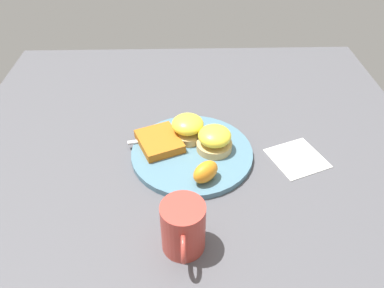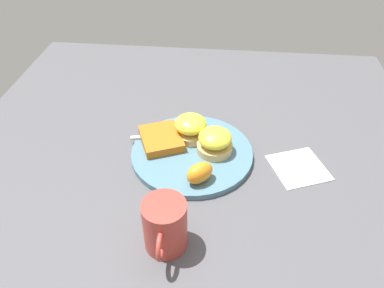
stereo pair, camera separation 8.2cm
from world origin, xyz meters
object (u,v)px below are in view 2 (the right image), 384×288
(sandwich_benedict_left, at_px, (215,141))
(hashbrown_patty, at_px, (161,139))
(cup, at_px, (165,226))
(orange_wedge, at_px, (200,173))
(fork, at_px, (182,134))
(sandwich_benedict_right, at_px, (191,127))

(sandwich_benedict_left, xyz_separation_m, hashbrown_patty, (-0.02, -0.12, -0.02))
(cup, bearing_deg, orange_wedge, 162.75)
(fork, xyz_separation_m, cup, (0.29, 0.01, 0.03))
(sandwich_benedict_right, distance_m, orange_wedge, 0.15)
(cup, bearing_deg, sandwich_benedict_right, 177.48)
(hashbrown_patty, bearing_deg, orange_wedge, 40.50)
(hashbrown_patty, distance_m, cup, 0.27)
(orange_wedge, bearing_deg, sandwich_benedict_left, 165.57)
(orange_wedge, bearing_deg, fork, -159.71)
(cup, bearing_deg, hashbrown_patty, -168.80)
(sandwich_benedict_left, height_order, cup, cup)
(sandwich_benedict_right, relative_size, cup, 0.74)
(sandwich_benedict_right, height_order, fork, sandwich_benedict_right)
(hashbrown_patty, bearing_deg, fork, 124.21)
(hashbrown_patty, height_order, orange_wedge, orange_wedge)
(sandwich_benedict_left, height_order, sandwich_benedict_right, same)
(sandwich_benedict_left, distance_m, orange_wedge, 0.10)
(sandwich_benedict_left, distance_m, fork, 0.10)
(sandwich_benedict_left, xyz_separation_m, sandwich_benedict_right, (-0.04, -0.06, 0.00))
(orange_wedge, distance_m, cup, 0.16)
(fork, bearing_deg, hashbrown_patty, -55.79)
(sandwich_benedict_right, relative_size, hashbrown_patty, 0.78)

